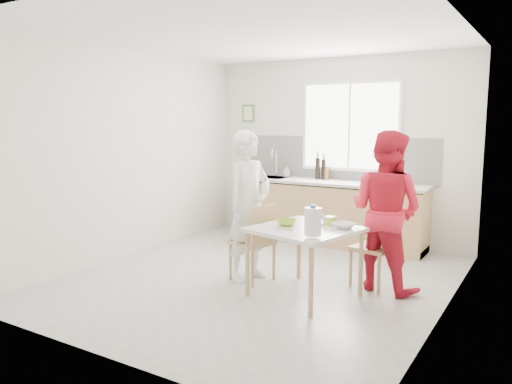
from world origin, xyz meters
TOP-DOWN VIEW (x-y plane):
  - ground at (0.00, 0.00)m, footprint 4.50×4.50m
  - room_shell at (0.00, 0.00)m, footprint 4.50×4.50m
  - window at (0.20, 2.23)m, footprint 1.50×0.06m
  - backsplash at (0.00, 2.24)m, footprint 3.00×0.02m
  - picture_frame at (-1.55, 2.23)m, footprint 0.22×0.03m
  - kitchen_counter at (-0.00, 1.95)m, footprint 2.84×0.64m
  - dining_table at (0.69, -0.25)m, footprint 1.12×1.12m
  - chair_left at (0.02, -0.10)m, footprint 0.49×0.49m
  - chair_far at (1.21, 0.46)m, footprint 0.48×0.48m
  - person_white at (-0.09, -0.07)m, footprint 0.53×0.69m
  - person_red at (1.31, 0.40)m, footprint 0.94×0.81m
  - bowl_green at (0.48, -0.26)m, footprint 0.24×0.24m
  - bowl_white at (1.04, -0.08)m, footprint 0.26×0.26m
  - milk_jug at (0.94, -0.60)m, footprint 0.22×0.16m
  - green_box at (0.85, -0.00)m, footprint 0.12×0.12m
  - spoon at (0.56, -0.45)m, footprint 0.16×0.03m
  - cutting_board at (0.85, 1.98)m, footprint 0.39×0.30m
  - wine_bottle_a at (-0.23, 2.08)m, footprint 0.07×0.07m
  - wine_bottle_b at (-0.15, 2.11)m, footprint 0.07×0.07m
  - jar_amber at (-0.10, 2.10)m, footprint 0.06×0.06m
  - soap_bottle at (-0.77, 2.12)m, footprint 0.09×0.09m

SIDE VIEW (x-z plane):
  - ground at x=0.00m, z-range 0.00..0.00m
  - kitchen_counter at x=0.00m, z-range -0.27..1.10m
  - chair_far at x=1.21m, z-range 0.04..0.92m
  - chair_left at x=0.02m, z-range 0.04..0.92m
  - dining_table at x=0.69m, z-range 0.28..1.00m
  - spoon at x=0.56m, z-range 0.72..0.73m
  - bowl_white at x=1.04m, z-range 0.72..0.77m
  - bowl_green at x=0.48m, z-range 0.72..0.78m
  - green_box at x=0.85m, z-range 0.72..0.81m
  - person_white at x=-0.09m, z-range 0.00..1.68m
  - person_red at x=1.31m, z-range 0.00..1.69m
  - milk_jug at x=0.94m, z-range 0.73..1.01m
  - cutting_board at x=0.85m, z-range 0.92..0.93m
  - jar_amber at x=-0.10m, z-range 0.92..1.08m
  - soap_bottle at x=-0.77m, z-range 0.92..1.09m
  - wine_bottle_b at x=-0.15m, z-range 0.92..1.22m
  - wine_bottle_a at x=-0.23m, z-range 0.92..1.24m
  - backsplash at x=0.00m, z-range 0.90..1.55m
  - room_shell at x=0.00m, z-range -0.61..3.89m
  - window at x=0.20m, z-range 1.05..2.35m
  - picture_frame at x=-1.55m, z-range 1.76..2.04m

